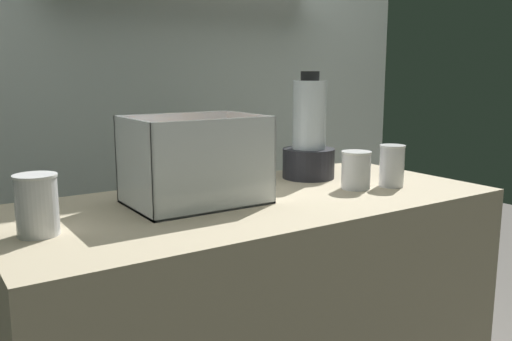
% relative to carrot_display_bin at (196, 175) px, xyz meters
% --- Properties ---
extents(back_wall_unit, '(2.60, 0.24, 2.50)m').
position_rel_carrot_display_bin_xyz_m(back_wall_unit, '(0.17, 0.72, 0.29)').
color(back_wall_unit, silver).
rests_on(back_wall_unit, ground_plane).
extents(carrot_display_bin, '(0.35, 0.26, 0.24)m').
position_rel_carrot_display_bin_xyz_m(carrot_display_bin, '(0.00, 0.00, 0.00)').
color(carrot_display_bin, white).
rests_on(carrot_display_bin, counter).
extents(blender_pitcher, '(0.18, 0.18, 0.36)m').
position_rel_carrot_display_bin_xyz_m(blender_pitcher, '(0.48, 0.11, 0.05)').
color(blender_pitcher, black).
rests_on(blender_pitcher, counter).
extents(juice_cup_mango_far_left, '(0.09, 0.09, 0.14)m').
position_rel_carrot_display_bin_xyz_m(juice_cup_mango_far_left, '(-0.43, -0.08, -0.02)').
color(juice_cup_mango_far_left, white).
rests_on(juice_cup_mango_far_left, counter).
extents(juice_cup_mango_left, '(0.09, 0.09, 0.12)m').
position_rel_carrot_display_bin_xyz_m(juice_cup_mango_left, '(0.49, -0.11, -0.03)').
color(juice_cup_mango_left, white).
rests_on(juice_cup_mango_left, counter).
extents(juice_cup_beet_middle, '(0.08, 0.08, 0.13)m').
position_rel_carrot_display_bin_xyz_m(juice_cup_beet_middle, '(0.61, -0.14, -0.02)').
color(juice_cup_beet_middle, white).
rests_on(juice_cup_beet_middle, counter).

